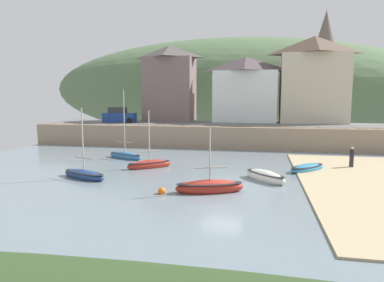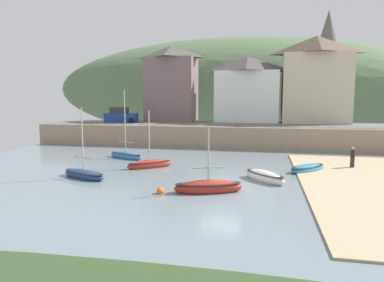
{
  "view_description": "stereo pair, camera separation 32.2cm",
  "coord_description": "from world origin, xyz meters",
  "px_view_note": "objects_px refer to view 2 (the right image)",
  "views": [
    {
      "loc": [
        2.2,
        -21.17,
        5.6
      ],
      "look_at": [
        -2.99,
        5.44,
        2.17
      ],
      "focal_mm": 32.3,
      "sensor_mm": 36.0,
      "label": 1
    },
    {
      "loc": [
        2.52,
        -21.1,
        5.6
      ],
      "look_at": [
        -2.99,
        5.44,
        2.17
      ],
      "focal_mm": 32.3,
      "sensor_mm": 36.0,
      "label": 2
    }
  ],
  "objects_px": {
    "sailboat_white_hull": "(265,177)",
    "waterfront_building_centre": "(247,89)",
    "rowboat_small_beached": "(208,187)",
    "mooring_buoy": "(160,191)",
    "person_on_slipway": "(353,156)",
    "waterfront_building_right": "(315,79)",
    "sailboat_nearest_shore": "(307,168)",
    "motorboat_with_cabin": "(84,174)",
    "dinghy_open_wooden": "(126,155)",
    "parked_car_near_slipway": "(121,116)",
    "waterfront_building_left": "(172,83)",
    "sailboat_tall_mast": "(150,164)",
    "church_with_spire": "(327,64)"
  },
  "relations": [
    {
      "from": "church_with_spire",
      "to": "motorboat_with_cabin",
      "type": "height_order",
      "value": "church_with_spire"
    },
    {
      "from": "mooring_buoy",
      "to": "rowboat_small_beached",
      "type": "bearing_deg",
      "value": 18.57
    },
    {
      "from": "waterfront_building_right",
      "to": "dinghy_open_wooden",
      "type": "distance_m",
      "value": 26.2
    },
    {
      "from": "waterfront_building_centre",
      "to": "sailboat_white_hull",
      "type": "bearing_deg",
      "value": -84.07
    },
    {
      "from": "motorboat_with_cabin",
      "to": "church_with_spire",
      "type": "bearing_deg",
      "value": 77.6
    },
    {
      "from": "person_on_slipway",
      "to": "parked_car_near_slipway",
      "type": "bearing_deg",
      "value": 152.73
    },
    {
      "from": "person_on_slipway",
      "to": "rowboat_small_beached",
      "type": "bearing_deg",
      "value": -137.97
    },
    {
      "from": "dinghy_open_wooden",
      "to": "person_on_slipway",
      "type": "relative_size",
      "value": 3.99
    },
    {
      "from": "rowboat_small_beached",
      "to": "parked_car_near_slipway",
      "type": "distance_m",
      "value": 26.75
    },
    {
      "from": "sailboat_tall_mast",
      "to": "dinghy_open_wooden",
      "type": "relative_size",
      "value": 0.74
    },
    {
      "from": "rowboat_small_beached",
      "to": "sailboat_tall_mast",
      "type": "xyz_separation_m",
      "value": [
        -5.74,
        6.11,
        -0.02
      ]
    },
    {
      "from": "sailboat_white_hull",
      "to": "dinghy_open_wooden",
      "type": "xyz_separation_m",
      "value": [
        -12.56,
        6.29,
        0.02
      ]
    },
    {
      "from": "sailboat_nearest_shore",
      "to": "motorboat_with_cabin",
      "type": "bearing_deg",
      "value": 151.8
    },
    {
      "from": "sailboat_white_hull",
      "to": "waterfront_building_right",
      "type": "bearing_deg",
      "value": 122.37
    },
    {
      "from": "waterfront_building_centre",
      "to": "waterfront_building_right",
      "type": "bearing_deg",
      "value": 0.0
    },
    {
      "from": "waterfront_building_left",
      "to": "dinghy_open_wooden",
      "type": "bearing_deg",
      "value": -89.75
    },
    {
      "from": "sailboat_nearest_shore",
      "to": "sailboat_white_hull",
      "type": "distance_m",
      "value": 4.99
    },
    {
      "from": "sailboat_nearest_shore",
      "to": "mooring_buoy",
      "type": "relative_size",
      "value": 7.58
    },
    {
      "from": "motorboat_with_cabin",
      "to": "person_on_slipway",
      "type": "height_order",
      "value": "motorboat_with_cabin"
    },
    {
      "from": "church_with_spire",
      "to": "dinghy_open_wooden",
      "type": "distance_m",
      "value": 30.8
    },
    {
      "from": "waterfront_building_centre",
      "to": "sailboat_tall_mast",
      "type": "bearing_deg",
      "value": -108.01
    },
    {
      "from": "dinghy_open_wooden",
      "to": "parked_car_near_slipway",
      "type": "relative_size",
      "value": 1.53
    },
    {
      "from": "church_with_spire",
      "to": "dinghy_open_wooden",
      "type": "bearing_deg",
      "value": -134.78
    },
    {
      "from": "rowboat_small_beached",
      "to": "sailboat_tall_mast",
      "type": "height_order",
      "value": "sailboat_tall_mast"
    },
    {
      "from": "sailboat_nearest_shore",
      "to": "sailboat_white_hull",
      "type": "xyz_separation_m",
      "value": [
        -3.22,
        -3.82,
        0.06
      ]
    },
    {
      "from": "waterfront_building_right",
      "to": "person_on_slipway",
      "type": "bearing_deg",
      "value": -87.72
    },
    {
      "from": "waterfront_building_centre",
      "to": "motorboat_with_cabin",
      "type": "height_order",
      "value": "waterfront_building_centre"
    },
    {
      "from": "waterfront_building_left",
      "to": "waterfront_building_centre",
      "type": "height_order",
      "value": "waterfront_building_left"
    },
    {
      "from": "waterfront_building_right",
      "to": "mooring_buoy",
      "type": "relative_size",
      "value": 23.03
    },
    {
      "from": "waterfront_building_centre",
      "to": "rowboat_small_beached",
      "type": "bearing_deg",
      "value": -91.93
    },
    {
      "from": "dinghy_open_wooden",
      "to": "church_with_spire",
      "type": "bearing_deg",
      "value": 70.06
    },
    {
      "from": "waterfront_building_right",
      "to": "sailboat_tall_mast",
      "type": "relative_size",
      "value": 2.26
    },
    {
      "from": "motorboat_with_cabin",
      "to": "person_on_slipway",
      "type": "distance_m",
      "value": 20.55
    },
    {
      "from": "church_with_spire",
      "to": "person_on_slipway",
      "type": "xyz_separation_m",
      "value": [
        -1.22,
        -21.4,
        -9.05
      ]
    },
    {
      "from": "sailboat_white_hull",
      "to": "person_on_slipway",
      "type": "height_order",
      "value": "person_on_slipway"
    },
    {
      "from": "sailboat_tall_mast",
      "to": "person_on_slipway",
      "type": "xyz_separation_m",
      "value": [
        15.83,
        2.98,
        0.7
      ]
    },
    {
      "from": "waterfront_building_right",
      "to": "church_with_spire",
      "type": "relative_size",
      "value": 0.73
    },
    {
      "from": "sailboat_white_hull",
      "to": "waterfront_building_centre",
      "type": "bearing_deg",
      "value": 143.16
    },
    {
      "from": "waterfront_building_left",
      "to": "mooring_buoy",
      "type": "bearing_deg",
      "value": -76.36
    },
    {
      "from": "sailboat_nearest_shore",
      "to": "dinghy_open_wooden",
      "type": "height_order",
      "value": "dinghy_open_wooden"
    },
    {
      "from": "sailboat_nearest_shore",
      "to": "sailboat_tall_mast",
      "type": "height_order",
      "value": "sailboat_tall_mast"
    },
    {
      "from": "rowboat_small_beached",
      "to": "mooring_buoy",
      "type": "distance_m",
      "value": 2.85
    },
    {
      "from": "motorboat_with_cabin",
      "to": "dinghy_open_wooden",
      "type": "xyz_separation_m",
      "value": [
        -0.17,
        7.94,
        0.04
      ]
    },
    {
      "from": "rowboat_small_beached",
      "to": "parked_car_near_slipway",
      "type": "bearing_deg",
      "value": 104.97
    },
    {
      "from": "waterfront_building_centre",
      "to": "sailboat_tall_mast",
      "type": "height_order",
      "value": "waterfront_building_centre"
    },
    {
      "from": "waterfront_building_right",
      "to": "sailboat_nearest_shore",
      "type": "distance_m",
      "value": 20.89
    },
    {
      "from": "waterfront_building_left",
      "to": "dinghy_open_wooden",
      "type": "height_order",
      "value": "waterfront_building_left"
    },
    {
      "from": "motorboat_with_cabin",
      "to": "dinghy_open_wooden",
      "type": "distance_m",
      "value": 7.94
    },
    {
      "from": "dinghy_open_wooden",
      "to": "sailboat_nearest_shore",
      "type": "bearing_deg",
      "value": 15.91
    },
    {
      "from": "parked_car_near_slipway",
      "to": "motorboat_with_cabin",
      "type": "bearing_deg",
      "value": -78.28
    }
  ]
}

